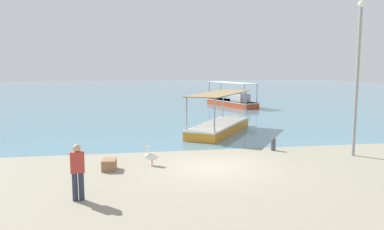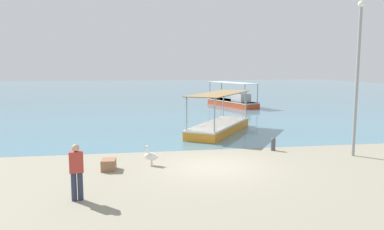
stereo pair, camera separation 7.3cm
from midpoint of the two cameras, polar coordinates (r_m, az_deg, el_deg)
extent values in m
plane|color=gray|center=(14.92, 3.36, -7.86)|extent=(120.00, 120.00, 0.00)
cube|color=teal|center=(62.23, -6.62, 3.73)|extent=(110.00, 90.00, 0.00)
cube|color=orange|center=(22.44, 4.08, -1.96)|extent=(5.08, 6.52, 0.56)
cube|color=silver|center=(22.40, 4.09, -1.35)|extent=(5.14, 6.57, 0.08)
cylinder|color=#99999E|center=(25.39, 4.68, 1.76)|extent=(0.08, 0.08, 1.75)
cylinder|color=#99999E|center=(24.94, 8.10, 1.61)|extent=(0.08, 0.08, 1.75)
cylinder|color=#99999E|center=(19.75, -0.93, 0.18)|extent=(0.08, 0.08, 1.75)
cylinder|color=#99999E|center=(19.17, 3.35, -0.05)|extent=(0.08, 0.08, 1.75)
cube|color=#93754C|center=(22.20, 4.13, 3.30)|extent=(5.06, 6.40, 0.05)
cube|color=#BF4321|center=(37.61, 5.96, 1.79)|extent=(3.75, 6.97, 0.56)
cube|color=silver|center=(37.58, 5.97, 2.16)|extent=(3.80, 7.02, 0.08)
cylinder|color=#99999E|center=(39.78, 2.58, 3.80)|extent=(0.08, 0.08, 1.75)
cylinder|color=#99999E|center=(40.53, 4.36, 3.85)|extent=(0.08, 0.08, 1.75)
cylinder|color=#99999E|center=(34.53, 7.89, 3.19)|extent=(0.08, 0.08, 1.75)
cylinder|color=#99999E|center=(35.40, 9.81, 3.25)|extent=(0.08, 0.08, 1.75)
cube|color=silver|center=(37.46, 6.00, 4.92)|extent=(3.78, 6.81, 0.05)
cube|color=beige|center=(36.30, 7.32, 2.63)|extent=(1.66, 1.97, 0.78)
cylinder|color=#E0997A|center=(15.11, -6.31, -7.27)|extent=(0.03, 0.03, 0.22)
cylinder|color=#E0997A|center=(15.20, -6.16, -7.18)|extent=(0.03, 0.03, 0.22)
ellipsoid|color=white|center=(15.11, -6.36, -6.31)|extent=(0.63, 0.50, 0.32)
ellipsoid|color=white|center=(15.01, -5.46, -6.31)|extent=(0.20, 0.18, 0.10)
cylinder|color=white|center=(15.12, -6.91, -5.43)|extent=(0.07, 0.07, 0.26)
sphere|color=white|center=(15.08, -6.92, -4.83)|extent=(0.11, 0.11, 0.11)
cone|color=#E5933F|center=(15.15, -7.49, -4.82)|extent=(0.29, 0.18, 0.06)
cylinder|color=gray|center=(17.75, 23.73, 4.49)|extent=(0.14, 0.14, 6.43)
sphere|color=#EAEACC|center=(17.93, 24.30, 15.16)|extent=(0.28, 0.28, 0.28)
cylinder|color=#47474C|center=(18.05, 12.17, -4.55)|extent=(0.22, 0.22, 0.48)
sphere|color=#4C4C51|center=(18.00, 12.19, -3.72)|extent=(0.23, 0.23, 0.23)
cylinder|color=#2C3249|center=(11.67, -17.57, -10.39)|extent=(0.16, 0.16, 0.85)
cylinder|color=#2C3249|center=(11.68, -16.68, -10.36)|extent=(0.16, 0.16, 0.85)
cube|color=#B23830|center=(11.48, -17.27, -6.87)|extent=(0.43, 0.28, 0.62)
sphere|color=tan|center=(11.38, -17.35, -4.82)|extent=(0.22, 0.22, 0.22)
cube|color=#936647|center=(14.73, -12.64, -7.40)|extent=(0.56, 0.71, 0.42)
camera|label=1|loc=(0.04, -90.10, -0.01)|focal=35.00mm
camera|label=2|loc=(0.04, 89.90, 0.01)|focal=35.00mm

